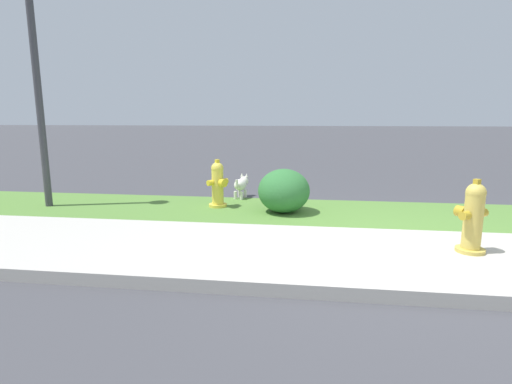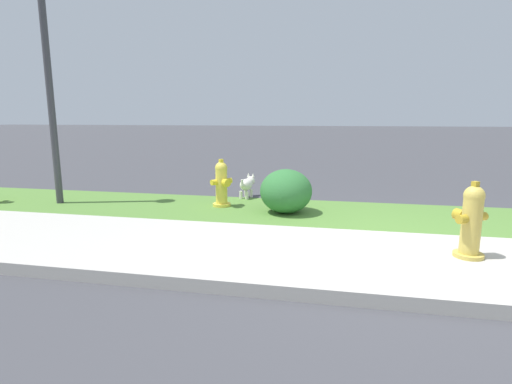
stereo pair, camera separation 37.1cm
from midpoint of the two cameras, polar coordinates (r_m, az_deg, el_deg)
The scene contains 9 objects.
ground_plane at distance 4.43m, azimuth 18.31°, elevation -8.71°, with size 120.00×120.00×0.00m, color #424247.
sidewalk_pavement at distance 4.43m, azimuth 18.32°, elevation -8.65°, with size 18.00×1.99×0.01m, color #BCB7AD.
grass_verge at distance 6.21m, azimuth 15.19°, elevation -2.96°, with size 18.00×1.77×0.01m, color #568438.
street_curb at distance 3.43m, azimuth 21.69°, elevation -13.64°, with size 18.00×0.16×0.12m, color #BCB7AD.
fire_hydrant_far_end at distance 4.70m, azimuth 26.61°, elevation -3.31°, with size 0.36×0.34×0.80m.
fire_hydrant_at_driveway at distance 6.41m, azimuth -7.13°, elevation 1.09°, with size 0.34×0.34×0.77m.
small_white_dog at distance 7.13m, azimuth -3.62°, elevation 1.07°, with size 0.26×0.51×0.42m.
street_lamp at distance 7.38m, azimuth -30.72°, elevation 19.45°, with size 0.32×0.32×4.06m.
shrub_bush_mid_verge at distance 6.01m, azimuth 2.24°, elevation 0.15°, with size 0.78×0.78×0.66m.
Camera 1 is at (-1.02, -4.14, 1.43)m, focal length 28.00 mm.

